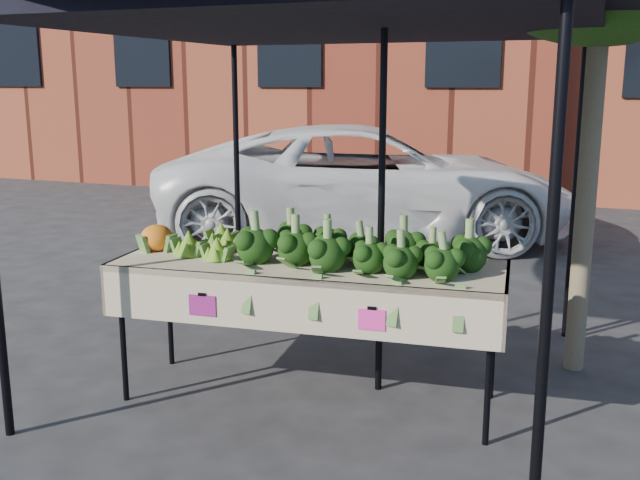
# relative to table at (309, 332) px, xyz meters

# --- Properties ---
(ground) EXTENTS (90.00, 90.00, 0.00)m
(ground) POSITION_rel_table_xyz_m (-0.03, -0.01, -0.45)
(ground) COLOR #242426
(table) EXTENTS (2.47, 1.03, 0.90)m
(table) POSITION_rel_table_xyz_m (0.00, 0.00, 0.00)
(table) COLOR beige
(table) RESTS_ON ground
(canopy) EXTENTS (3.16, 3.16, 2.74)m
(canopy) POSITION_rel_table_xyz_m (0.02, 0.39, 0.92)
(canopy) COLOR black
(canopy) RESTS_ON ground
(broccoli_heap) EXTENTS (1.48, 0.58, 0.28)m
(broccoli_heap) POSITION_rel_table_xyz_m (0.33, 0.03, 0.59)
(broccoli_heap) COLOR black
(broccoli_heap) RESTS_ON table
(romanesco_cluster) EXTENTS (0.44, 0.58, 0.21)m
(romanesco_cluster) POSITION_rel_table_xyz_m (-0.66, 0.04, 0.56)
(romanesco_cluster) COLOR #76AB28
(romanesco_cluster) RESTS_ON table
(cauliflower_pair) EXTENTS (0.21, 0.21, 0.19)m
(cauliflower_pair) POSITION_rel_table_xyz_m (-1.05, -0.05, 0.55)
(cauliflower_pair) COLOR orange
(cauliflower_pair) RESTS_ON table
(vehicle) EXTENTS (2.21, 2.78, 5.25)m
(vehicle) POSITION_rel_table_xyz_m (-1.13, 4.85, 2.18)
(vehicle) COLOR white
(vehicle) RESTS_ON ground
(street_tree) EXTENTS (1.97, 1.97, 3.87)m
(street_tree) POSITION_rel_table_xyz_m (1.56, 1.16, 1.49)
(street_tree) COLOR #1E4C14
(street_tree) RESTS_ON ground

